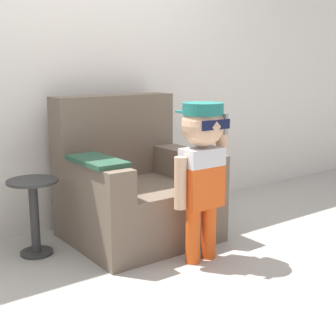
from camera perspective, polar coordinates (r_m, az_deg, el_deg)
name	(u,v)px	position (r m, az deg, el deg)	size (l,w,h in m)	color
ground_plane	(130,253)	(3.18, -4.61, -10.27)	(10.00, 10.00, 0.00)	#ADA89E
wall_back	(72,55)	(3.62, -11.62, 13.32)	(10.00, 0.05, 2.60)	silver
armchair	(133,188)	(3.38, -4.26, -2.48)	(0.96, 0.86, 1.01)	#6B5B4C
person_child	(202,158)	(2.88, 4.14, 1.28)	(0.41, 0.31, 1.01)	#E05119
side_table	(34,210)	(3.18, -16.02, -4.93)	(0.33, 0.33, 0.51)	#333333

